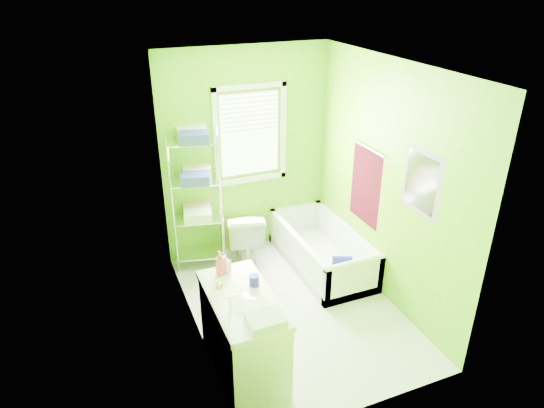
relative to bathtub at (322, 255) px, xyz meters
name	(u,v)px	position (x,y,z in m)	size (l,w,h in m)	color
ground	(293,308)	(-0.68, -0.62, -0.16)	(2.90, 2.90, 0.00)	silver
room_envelope	(296,178)	(-0.68, -0.62, 1.38)	(2.14, 2.94, 2.62)	#5AA708
window	(250,129)	(-0.63, 0.81, 1.45)	(0.92, 0.05, 1.22)	white
door	(227,311)	(-1.71, -1.62, 0.84)	(0.09, 0.80, 2.00)	white
right_wall_decor	(386,184)	(0.36, -0.64, 1.16)	(0.04, 1.48, 1.17)	#410712
bathtub	(322,255)	(0.00, 0.00, 0.00)	(0.75, 1.60, 0.52)	white
toilet	(245,237)	(-0.86, 0.41, 0.23)	(0.44, 0.76, 0.78)	white
vanity	(244,331)	(-1.47, -1.25, 0.27)	(0.55, 1.07, 1.04)	white
wire_shelf_unit	(198,185)	(-1.36, 0.64, 0.91)	(0.65, 0.53, 1.75)	silver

